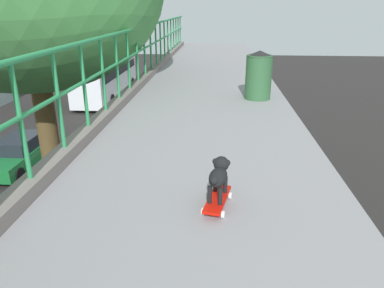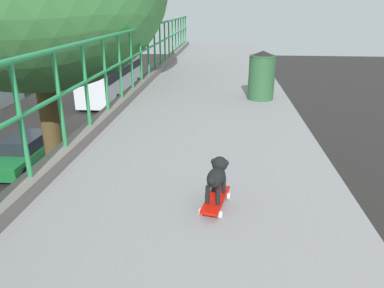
{
  "view_description": "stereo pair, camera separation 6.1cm",
  "coord_description": "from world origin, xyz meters",
  "px_view_note": "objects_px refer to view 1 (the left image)",
  "views": [
    {
      "loc": [
        1.41,
        -0.88,
        7.55
      ],
      "look_at": [
        1.15,
        2.62,
        6.2
      ],
      "focal_mm": 33.5,
      "sensor_mm": 36.0,
      "label": 1
    },
    {
      "loc": [
        1.47,
        -0.88,
        7.55
      ],
      "look_at": [
        1.15,
        2.62,
        6.2
      ],
      "focal_mm": 33.5,
      "sensor_mm": 36.0,
      "label": 2
    }
  ],
  "objects_px": {
    "car_white_fifth": "(53,189)",
    "car_green_sixth": "(19,153)",
    "city_bus": "(107,75)",
    "small_dog": "(219,174)",
    "toy_skateboard": "(217,200)",
    "litter_bin": "(259,75)"
  },
  "relations": [
    {
      "from": "car_white_fifth",
      "to": "car_green_sixth",
      "type": "relative_size",
      "value": 0.92
    },
    {
      "from": "city_bus",
      "to": "car_white_fifth",
      "type": "bearing_deg",
      "value": -79.87
    },
    {
      "from": "car_green_sixth",
      "to": "small_dog",
      "type": "relative_size",
      "value": 11.97
    },
    {
      "from": "car_white_fifth",
      "to": "small_dog",
      "type": "relative_size",
      "value": 10.96
    },
    {
      "from": "small_dog",
      "to": "toy_skateboard",
      "type": "bearing_deg",
      "value": -99.94
    },
    {
      "from": "toy_skateboard",
      "to": "small_dog",
      "type": "height_order",
      "value": "small_dog"
    },
    {
      "from": "car_white_fifth",
      "to": "city_bus",
      "type": "xyz_separation_m",
      "value": [
        -3.3,
        18.47,
        1.17
      ]
    },
    {
      "from": "car_white_fifth",
      "to": "toy_skateboard",
      "type": "bearing_deg",
      "value": -55.94
    },
    {
      "from": "city_bus",
      "to": "toy_skateboard",
      "type": "xyz_separation_m",
      "value": [
        9.79,
        -28.07,
        4.15
      ]
    },
    {
      "from": "car_white_fifth",
      "to": "toy_skateboard",
      "type": "height_order",
      "value": "toy_skateboard"
    },
    {
      "from": "car_green_sixth",
      "to": "litter_bin",
      "type": "distance_m",
      "value": 15.12
    },
    {
      "from": "toy_skateboard",
      "to": "litter_bin",
      "type": "bearing_deg",
      "value": 79.76
    },
    {
      "from": "small_dog",
      "to": "car_white_fifth",
      "type": "bearing_deg",
      "value": 124.19
    },
    {
      "from": "city_bus",
      "to": "small_dog",
      "type": "bearing_deg",
      "value": -70.74
    },
    {
      "from": "city_bus",
      "to": "litter_bin",
      "type": "height_order",
      "value": "litter_bin"
    },
    {
      "from": "car_white_fifth",
      "to": "small_dog",
      "type": "distance_m",
      "value": 12.82
    },
    {
      "from": "car_white_fifth",
      "to": "toy_skateboard",
      "type": "distance_m",
      "value": 12.75
    },
    {
      "from": "small_dog",
      "to": "car_green_sixth",
      "type": "bearing_deg",
      "value": 126.97
    },
    {
      "from": "car_green_sixth",
      "to": "small_dog",
      "type": "height_order",
      "value": "small_dog"
    },
    {
      "from": "car_green_sixth",
      "to": "city_bus",
      "type": "distance_m",
      "value": 15.02
    },
    {
      "from": "city_bus",
      "to": "toy_skateboard",
      "type": "height_order",
      "value": "toy_skateboard"
    },
    {
      "from": "car_white_fifth",
      "to": "small_dog",
      "type": "xyz_separation_m",
      "value": [
        6.5,
        -9.57,
        5.54
      ]
    }
  ]
}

